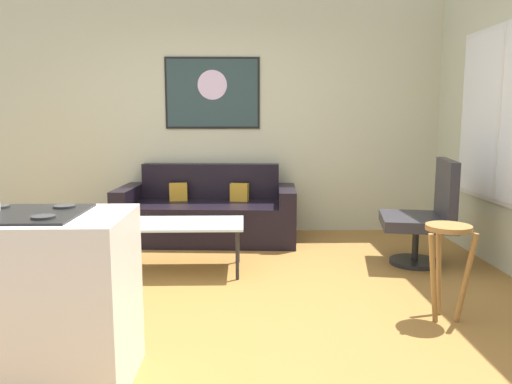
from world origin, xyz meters
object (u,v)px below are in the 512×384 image
object	(u,v)px
coffee_table	(185,226)
bar_stool	(447,248)
wall_painting	(212,93)
couch	(208,215)
armchair	(427,215)

from	to	relation	value
coffee_table	bar_stool	bearing A→B (deg)	-31.05
wall_painting	coffee_table	bearing A→B (deg)	-95.92
coffee_table	bar_stool	distance (m)	2.21
coffee_table	wall_painting	xyz separation A→B (m)	(0.16, 1.59, 1.24)
coffee_table	bar_stool	xyz separation A→B (m)	(1.90, -1.14, 0.09)
couch	bar_stool	bearing A→B (deg)	-52.39
coffee_table	bar_stool	size ratio (longest dim) A/B	1.59
armchair	wall_painting	world-z (taller)	wall_painting
couch	wall_painting	xyz separation A→B (m)	(0.04, 0.43, 1.37)
armchair	wall_painting	size ratio (longest dim) A/B	0.90
coffee_table	armchair	xyz separation A→B (m)	(2.22, 0.15, 0.06)
couch	armchair	world-z (taller)	armchair
couch	wall_painting	bearing A→B (deg)	84.23
couch	bar_stool	distance (m)	2.91
wall_painting	couch	bearing A→B (deg)	-95.77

